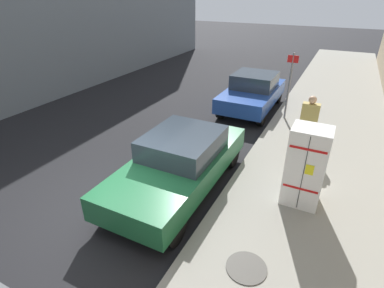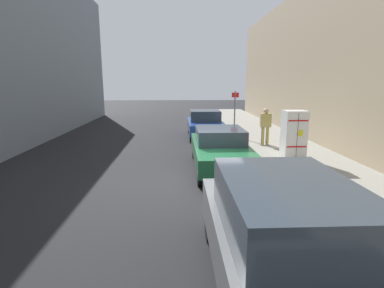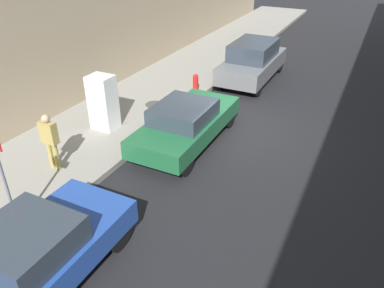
% 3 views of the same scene
% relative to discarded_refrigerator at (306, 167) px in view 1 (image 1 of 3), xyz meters
% --- Properties ---
extents(ground_plane, '(80.00, 80.00, 0.00)m').
position_rel_discarded_refrigerator_xyz_m(ground_plane, '(3.74, 2.00, -1.07)').
color(ground_plane, black).
extents(sidewalk_slab, '(3.79, 44.00, 0.18)m').
position_rel_discarded_refrigerator_xyz_m(sidewalk_slab, '(-0.24, 2.00, -0.98)').
color(sidewalk_slab, gray).
rests_on(sidewalk_slab, ground).
extents(discarded_refrigerator, '(0.78, 0.66, 1.78)m').
position_rel_discarded_refrigerator_xyz_m(discarded_refrigerator, '(0.00, 0.00, 0.00)').
color(discarded_refrigerator, white).
rests_on(discarded_refrigerator, sidewalk_slab).
extents(manhole_cover, '(0.70, 0.70, 0.02)m').
position_rel_discarded_refrigerator_xyz_m(manhole_cover, '(0.49, 2.28, -0.88)').
color(manhole_cover, '#47443F').
rests_on(manhole_cover, sidewalk_slab).
extents(street_sign_post, '(0.36, 0.07, 2.32)m').
position_rel_discarded_refrigerator_xyz_m(street_sign_post, '(1.28, -4.76, 0.42)').
color(street_sign_post, slate).
rests_on(street_sign_post, sidewalk_slab).
extents(pedestrian_walking_far, '(0.47, 0.22, 1.62)m').
position_rel_discarded_refrigerator_xyz_m(pedestrian_walking_far, '(0.29, -2.60, 0.04)').
color(pedestrian_walking_far, '#A8934C').
rests_on(pedestrian_walking_far, sidewalk_slab).
extents(parked_hatchback_blue, '(1.80, 3.84, 1.44)m').
position_rel_discarded_refrigerator_xyz_m(parked_hatchback_blue, '(2.74, -5.49, -0.33)').
color(parked_hatchback_blue, '#23479E').
rests_on(parked_hatchback_blue, ground).
extents(parked_sedan_green, '(1.81, 4.40, 1.39)m').
position_rel_discarded_refrigerator_xyz_m(parked_sedan_green, '(2.74, 0.52, -0.35)').
color(parked_sedan_green, '#1E6038').
rests_on(parked_sedan_green, ground).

